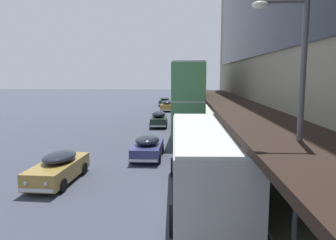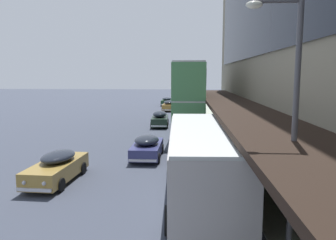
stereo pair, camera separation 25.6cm
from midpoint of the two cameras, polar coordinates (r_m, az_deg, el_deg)
name	(u,v)px [view 1 (the left image)]	position (r m, az deg, el deg)	size (l,w,h in m)	color
transit_bus_kerbside_front	(190,96)	(29.76, 3.52, 4.21)	(3.13, 10.98, 6.36)	#4C9153
transit_bus_kerbside_rear	(204,159)	(13.80, 5.79, -6.79)	(3.04, 9.82, 3.15)	beige
transit_bus_kerbside_far	(189,94)	(57.82, 3.52, 4.49)	(2.93, 11.30, 3.41)	#3C5D9E
sedan_oncoming_rear	(59,167)	(17.35, -18.93, -7.77)	(2.00, 4.70, 1.50)	olive
sedan_trailing_mid	(167,106)	(48.63, -0.32, 2.50)	(1.96, 4.38, 1.58)	olive
sedan_lead_mid	(148,147)	(21.07, -3.92, -4.67)	(1.91, 4.36, 1.49)	navy
sedan_second_mid	(165,101)	(57.51, -0.68, 3.27)	(1.98, 4.75, 1.46)	#1A3A21
sedan_trailing_near	(159,119)	(33.86, -1.83, 0.19)	(1.85, 4.47, 1.64)	#1E2D23
street_lamp	(295,112)	(9.49, 20.46, 1.31)	(1.50, 0.28, 7.14)	#4C4C51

